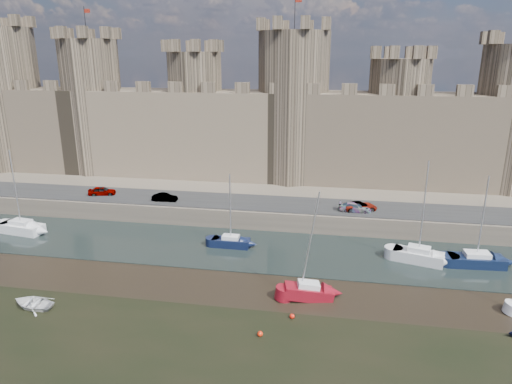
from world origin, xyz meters
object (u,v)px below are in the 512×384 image
sailboat_0 (21,227)px  sailboat_2 (418,255)px  car_0 (102,191)px  car_2 (355,207)px  sailboat_1 (231,241)px  car_3 (360,206)px  car_1 (165,197)px  sailboat_4 (308,291)px  sailboat_3 (476,260)px

sailboat_0 → sailboat_2: sailboat_2 is taller
car_0 → car_2: car_0 is taller
car_2 → sailboat_1: 16.99m
car_3 → sailboat_1: (-15.35, -8.81, -2.38)m
car_1 → sailboat_4: sailboat_4 is taller
sailboat_1 → sailboat_4: (9.88, -10.44, 0.04)m
car_3 → sailboat_4: size_ratio=0.41×
car_0 → sailboat_4: 36.93m
car_1 → sailboat_3: (38.68, -8.68, -2.29)m
sailboat_3 → car_0: bearing=165.0°
sailboat_2 → sailboat_3: sailboat_2 is taller
sailboat_0 → car_3: bearing=20.3°
car_3 → car_1: bearing=75.0°
car_0 → sailboat_2: bearing=-118.8°
sailboat_0 → sailboat_1: size_ratio=1.21×
car_2 → sailboat_3: size_ratio=0.41×
sailboat_3 → sailboat_4: bearing=-154.0°
sailboat_1 → sailboat_3: bearing=-0.3°
car_1 → car_2: bearing=-93.2°
car_0 → car_3: bearing=-106.5°
sailboat_0 → sailboat_1: 27.56m
sailboat_1 → car_2: bearing=30.0°
sailboat_1 → car_3: bearing=30.6°
car_3 → sailboat_2: 11.39m
car_0 → sailboat_3: (48.65, -9.84, -2.37)m
car_1 → sailboat_4: bearing=-134.7°
sailboat_0 → sailboat_1: (27.56, 0.30, -0.10)m
car_3 → sailboat_0: size_ratio=0.41×
car_1 → sailboat_4: 28.25m
sailboat_0 → sailboat_1: sailboat_0 is taller
car_3 → sailboat_1: size_ratio=0.49×
car_2 → car_3: 0.90m
car_1 → sailboat_2: size_ratio=0.30×
sailboat_0 → car_2: bearing=19.7°
sailboat_1 → sailboat_2: (21.38, -0.58, 0.15)m
car_1 → sailboat_3: size_ratio=0.34×
car_3 → sailboat_4: sailboat_4 is taller
sailboat_2 → sailboat_3: 6.06m
sailboat_0 → sailboat_2: 48.94m
car_0 → sailboat_2: sailboat_2 is taller
sailboat_4 → sailboat_2: bearing=29.0°
car_0 → sailboat_0: size_ratio=0.35×
sailboat_0 → sailboat_3: size_ratio=1.07×
sailboat_4 → sailboat_3: bearing=17.9°
car_1 → car_3: car_3 is taller
car_3 → sailboat_1: bearing=103.4°
car_2 → sailboat_0: bearing=104.3°
sailboat_3 → sailboat_4: 20.17m
sailboat_2 → sailboat_4: bearing=-123.4°
sailboat_2 → sailboat_1: bearing=-165.6°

